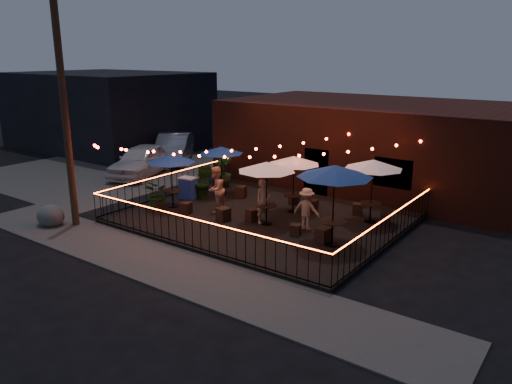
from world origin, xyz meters
TOP-DOWN VIEW (x-y plane):
  - ground at (0.00, 0.00)m, footprint 110.00×110.00m
  - patio at (0.00, 2.00)m, footprint 10.00×8.00m
  - sidewalk at (0.00, -3.25)m, footprint 18.00×2.50m
  - parking_lot at (-12.00, 4.00)m, footprint 11.00×12.00m
  - brick_building at (1.00, 9.99)m, footprint 14.00×8.00m
  - background_building at (-18.00, 9.00)m, footprint 12.00×9.00m
  - utility_pole at (-5.40, -2.60)m, footprint 0.26×0.26m
  - fence_front at (0.00, -2.00)m, footprint 10.00×0.04m
  - fence_left at (-5.00, 2.00)m, footprint 0.04×8.00m
  - fence_right at (5.00, 2.00)m, footprint 0.04×8.00m
  - festoon_lights at (-1.01, 1.70)m, footprint 10.02×8.72m
  - cafe_table_0 at (-3.80, 0.90)m, footprint 2.05×2.05m
  - cafe_table_1 at (-3.42, 3.60)m, footprint 2.09×2.09m
  - cafe_table_2 at (0.53, 1.40)m, footprint 2.66×2.66m
  - cafe_table_3 at (0.55, 3.22)m, footprint 2.34×2.34m
  - cafe_table_4 at (3.48, 0.93)m, footprint 2.94×2.94m
  - cafe_table_5 at (3.54, 3.87)m, footprint 2.41×2.41m
  - bistro_chair_0 at (-3.99, 0.23)m, footprint 0.38×0.38m
  - bistro_chair_1 at (-2.73, 0.55)m, footprint 0.47×0.47m
  - bistro_chair_2 at (-3.76, 3.75)m, footprint 0.46×0.46m
  - bistro_chair_3 at (-2.37, 3.62)m, footprint 0.55×0.55m
  - bistro_chair_4 at (-0.97, 0.73)m, footprint 0.50×0.50m
  - bistro_chair_5 at (-0.09, 1.36)m, footprint 0.49×0.49m
  - bistro_chair_6 at (0.05, 4.11)m, footprint 0.41×0.41m
  - bistro_chair_7 at (1.17, 3.67)m, footprint 0.46×0.46m
  - bistro_chair_8 at (2.05, 1.00)m, footprint 0.43×0.43m
  - bistro_chair_9 at (3.09, 1.02)m, footprint 0.44×0.44m
  - bistro_chair_10 at (2.77, 4.45)m, footprint 0.47×0.47m
  - bistro_chair_11 at (4.12, 3.93)m, footprint 0.45×0.45m
  - patron_a at (0.36, 1.44)m, footprint 0.58×0.70m
  - patron_b at (-1.92, 1.43)m, footprint 0.86×1.01m
  - patron_c at (2.00, 1.78)m, footprint 1.05×0.69m
  - potted_shrub_a at (-4.03, 0.33)m, footprint 1.21×1.09m
  - potted_shrub_b at (-3.61, 2.59)m, footprint 1.05×0.96m
  - potted_shrub_c at (-4.26, 4.68)m, footprint 0.91×0.91m
  - cooler at (-4.11, 2.12)m, footprint 0.78×0.60m
  - boulder at (-6.10, -3.17)m, footprint 1.18×1.07m
  - car_white at (-9.45, 4.26)m, footprint 3.46×5.15m
  - car_silver at (-10.47, 7.64)m, footprint 4.43×5.19m

SIDE VIEW (x-z plane):
  - ground at x=0.00m, z-range 0.00..0.00m
  - parking_lot at x=-12.00m, z-range 0.00..0.02m
  - sidewalk at x=0.00m, z-range 0.00..0.05m
  - patio at x=0.00m, z-range 0.00..0.15m
  - bistro_chair_8 at x=2.05m, z-range 0.15..0.55m
  - bistro_chair_11 at x=4.12m, z-range 0.15..0.55m
  - bistro_chair_6 at x=0.05m, z-range 0.15..0.56m
  - bistro_chair_10 at x=2.77m, z-range 0.15..0.58m
  - bistro_chair_0 at x=-3.99m, z-range 0.15..0.59m
  - bistro_chair_1 at x=-2.73m, z-range 0.15..0.61m
  - bistro_chair_5 at x=-0.09m, z-range 0.15..0.62m
  - bistro_chair_9 at x=3.09m, z-range 0.15..0.62m
  - boulder at x=-6.10m, z-range 0.00..0.77m
  - bistro_chair_7 at x=1.17m, z-range 0.15..0.63m
  - bistro_chair_2 at x=-3.76m, z-range 0.15..0.65m
  - bistro_chair_4 at x=-0.97m, z-range 0.15..0.65m
  - bistro_chair_3 at x=-2.37m, z-range 0.15..0.66m
  - cooler at x=-4.11m, z-range 0.16..1.11m
  - fence_front at x=0.00m, z-range 0.14..1.18m
  - fence_left at x=-5.00m, z-range 0.14..1.18m
  - fence_right at x=5.00m, z-range 0.14..1.18m
  - potted_shrub_a at x=-4.03m, z-range 0.15..1.35m
  - car_white at x=-9.45m, z-range 0.00..1.63m
  - car_silver at x=-10.47m, z-range 0.00..1.68m
  - potted_shrub_c at x=-4.26m, z-range 0.15..1.57m
  - patron_c at x=2.00m, z-range 0.15..1.67m
  - potted_shrub_b at x=-3.61m, z-range 0.15..1.69m
  - patron_a at x=0.36m, z-range 0.15..1.80m
  - patron_b at x=-1.92m, z-range 0.15..1.99m
  - brick_building at x=1.00m, z-range 0.00..4.00m
  - cafe_table_1 at x=-3.42m, z-range 1.04..3.19m
  - cafe_table_0 at x=-3.80m, z-range 1.05..3.24m
  - cafe_table_3 at x=0.55m, z-range 1.08..3.34m
  - cafe_table_2 at x=0.53m, z-range 1.12..3.47m
  - cafe_table_5 at x=3.54m, z-range 1.13..3.51m
  - background_building at x=-18.00m, z-range 0.00..5.00m
  - festoon_lights at x=-1.01m, z-range 1.86..3.18m
  - cafe_table_4 at x=3.48m, z-range 1.26..3.96m
  - utility_pole at x=-5.40m, z-range 0.00..8.00m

